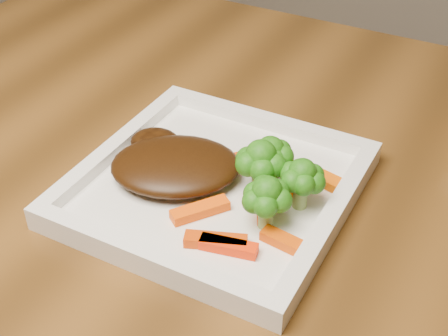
% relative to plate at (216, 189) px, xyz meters
% --- Properties ---
extents(plate, '(0.27, 0.27, 0.01)m').
position_rel_plate_xyz_m(plate, '(0.00, 0.00, 0.00)').
color(plate, white).
rests_on(plate, dining_table).
extents(steak, '(0.17, 0.16, 0.03)m').
position_rel_plate_xyz_m(steak, '(-0.04, -0.01, 0.02)').
color(steak, '#361C08').
rests_on(steak, plate).
extents(broccoli_0, '(0.07, 0.07, 0.07)m').
position_rel_plate_xyz_m(broccoli_0, '(0.05, 0.03, 0.04)').
color(broccoli_0, '#336711').
rests_on(broccoli_0, plate).
extents(broccoli_1, '(0.07, 0.07, 0.06)m').
position_rel_plate_xyz_m(broccoli_1, '(0.09, 0.01, 0.04)').
color(broccoli_1, '#1D5E0F').
rests_on(broccoli_1, plate).
extents(broccoli_2, '(0.07, 0.07, 0.06)m').
position_rel_plate_xyz_m(broccoli_2, '(0.07, -0.03, 0.04)').
color(broccoli_2, '#216B11').
rests_on(broccoli_2, plate).
extents(broccoli_3, '(0.08, 0.08, 0.06)m').
position_rel_plate_xyz_m(broccoli_3, '(0.05, 0.01, 0.04)').
color(broccoli_3, '#126010').
rests_on(broccoli_3, plate).
extents(carrot_0, '(0.06, 0.04, 0.01)m').
position_rel_plate_xyz_m(carrot_0, '(0.04, -0.08, 0.01)').
color(carrot_0, '#D03A03').
rests_on(carrot_0, plate).
extents(carrot_1, '(0.06, 0.02, 0.01)m').
position_rel_plate_xyz_m(carrot_1, '(0.10, -0.05, 0.01)').
color(carrot_1, '#D94803').
rests_on(carrot_1, plate).
extents(carrot_2, '(0.05, 0.06, 0.01)m').
position_rel_plate_xyz_m(carrot_2, '(0.01, -0.05, 0.01)').
color(carrot_2, '#FF5104').
rests_on(carrot_2, plate).
extents(carrot_3, '(0.07, 0.03, 0.01)m').
position_rel_plate_xyz_m(carrot_3, '(0.10, 0.05, 0.01)').
color(carrot_3, '#E65B03').
rests_on(carrot_3, plate).
extents(carrot_4, '(0.05, 0.05, 0.01)m').
position_rel_plate_xyz_m(carrot_4, '(0.01, 0.05, 0.01)').
color(carrot_4, '#DA4003').
rests_on(carrot_4, plate).
extents(carrot_5, '(0.03, 0.05, 0.01)m').
position_rel_plate_xyz_m(carrot_5, '(0.06, -0.01, 0.01)').
color(carrot_5, '#FA5004').
rests_on(carrot_5, plate).
extents(carrot_6, '(0.05, 0.04, 0.01)m').
position_rel_plate_xyz_m(carrot_6, '(0.06, 0.01, 0.01)').
color(carrot_6, '#E64703').
rests_on(carrot_6, plate).
extents(carrot_7, '(0.06, 0.03, 0.01)m').
position_rel_plate_xyz_m(carrot_7, '(0.06, -0.08, 0.01)').
color(carrot_7, '#FF2E04').
rests_on(carrot_7, plate).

